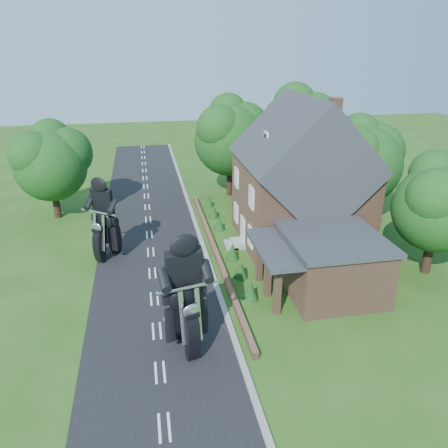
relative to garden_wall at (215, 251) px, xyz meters
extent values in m
plane|color=#234B15|center=(-4.30, -5.00, -0.20)|extent=(120.00, 120.00, 0.00)
cube|color=black|center=(-4.30, -5.00, -0.19)|extent=(7.00, 80.00, 0.02)
cube|color=gray|center=(-0.65, -5.00, -0.14)|extent=(0.30, 80.00, 0.12)
cube|color=brown|center=(0.00, 0.00, 0.00)|extent=(0.30, 22.00, 0.40)
cube|color=brown|center=(6.20, 1.00, 2.80)|extent=(8.00, 8.00, 6.00)
cube|color=#292C31|center=(6.20, 1.00, 5.80)|extent=(8.48, 8.64, 8.48)
cube|color=brown|center=(8.20, 1.00, 9.00)|extent=(0.60, 0.90, 1.60)
cube|color=white|center=(3.60, 1.00, 7.30)|extent=(0.12, 0.80, 0.90)
cube|color=black|center=(3.54, 1.00, 7.30)|extent=(0.04, 0.55, 0.65)
cube|color=white|center=(2.14, 1.00, 0.85)|extent=(0.10, 1.10, 2.10)
cube|color=gray|center=(1.80, 1.00, -0.05)|extent=(0.80, 1.60, 0.30)
cube|color=gray|center=(1.30, 1.00, -0.12)|extent=(0.80, 1.60, 0.15)
cube|color=white|center=(2.14, -1.20, 1.40)|extent=(0.10, 1.10, 1.40)
cube|color=black|center=(2.12, -1.20, 1.40)|extent=(0.04, 0.92, 1.22)
cube|color=white|center=(2.14, 3.20, 1.40)|extent=(0.10, 1.10, 1.40)
cube|color=black|center=(2.12, 3.20, 1.40)|extent=(0.04, 0.92, 1.22)
cube|color=white|center=(2.14, -1.20, 4.10)|extent=(0.10, 1.10, 1.40)
cube|color=black|center=(2.12, -1.20, 4.10)|extent=(0.04, 0.92, 1.22)
cube|color=white|center=(2.14, 3.20, 4.10)|extent=(0.10, 1.10, 1.40)
cube|color=black|center=(2.12, 3.20, 4.10)|extent=(0.04, 0.92, 1.22)
cube|color=brown|center=(5.70, -5.80, 1.40)|extent=(5.00, 5.60, 3.20)
cube|color=#292C31|center=(5.70, -5.80, 3.12)|extent=(5.30, 5.94, 0.24)
cube|color=#292C31|center=(2.60, -5.80, 2.75)|extent=(2.60, 5.32, 0.22)
cube|color=brown|center=(2.00, -7.60, 1.20)|extent=(0.35, 0.35, 2.80)
cube|color=brown|center=(2.00, -5.80, 1.20)|extent=(0.35, 0.35, 2.80)
cube|color=brown|center=(2.00, -4.00, 1.20)|extent=(0.35, 0.35, 2.80)
cylinder|color=black|center=(12.70, -5.00, 1.20)|extent=(0.56, 0.56, 2.80)
sphere|color=#123F12|center=(12.70, -5.00, 4.03)|extent=(5.20, 5.20, 5.20)
sphere|color=#123F12|center=(11.79, -5.78, 5.07)|extent=(3.22, 3.22, 3.22)
sphere|color=#123F12|center=(12.80, -3.96, 5.85)|extent=(2.86, 2.86, 2.86)
cylinder|color=black|center=(12.20, 3.50, 1.30)|extent=(0.56, 0.56, 3.00)
sphere|color=#123F12|center=(12.20, 3.50, 4.45)|extent=(6.00, 6.00, 6.00)
sphere|color=#123F12|center=(13.55, 4.10, 5.35)|extent=(4.32, 4.32, 4.32)
sphere|color=#123F12|center=(11.15, 2.60, 5.65)|extent=(3.72, 3.72, 3.72)
sphere|color=#123F12|center=(12.30, 4.70, 6.55)|extent=(3.30, 3.30, 3.30)
cylinder|color=black|center=(9.70, 11.00, 1.60)|extent=(0.56, 0.56, 3.60)
sphere|color=#123F12|center=(9.70, 11.00, 5.38)|extent=(7.20, 7.20, 7.20)
sphere|color=#123F12|center=(11.32, 11.72, 6.46)|extent=(5.18, 5.18, 5.18)
sphere|color=#123F12|center=(8.44, 9.92, 6.82)|extent=(4.46, 4.46, 4.46)
sphere|color=#123F12|center=(9.80, 12.44, 7.90)|extent=(3.96, 3.96, 3.96)
cylinder|color=black|center=(3.70, 12.00, 1.50)|extent=(0.56, 0.56, 3.40)
sphere|color=#123F12|center=(3.70, 12.00, 4.96)|extent=(6.40, 6.40, 6.40)
sphere|color=#123F12|center=(5.14, 12.64, 5.92)|extent=(4.61, 4.61, 4.61)
sphere|color=#123F12|center=(2.58, 11.04, 6.24)|extent=(3.97, 3.97, 3.97)
sphere|color=#123F12|center=(3.80, 13.28, 7.20)|extent=(3.52, 3.52, 3.52)
cylinder|color=black|center=(-11.30, 9.00, 1.20)|extent=(0.56, 0.56, 2.80)
sphere|color=#123F12|center=(-11.30, 9.00, 4.14)|extent=(5.60, 5.60, 5.60)
sphere|color=#123F12|center=(-10.04, 9.56, 4.98)|extent=(4.03, 4.03, 4.03)
sphere|color=#123F12|center=(-12.28, 8.16, 5.26)|extent=(3.47, 3.47, 3.47)
sphere|color=#123F12|center=(-11.20, 10.12, 6.10)|extent=(3.08, 3.08, 3.08)
cone|color=#123913|center=(1.00, -6.00, 0.35)|extent=(0.90, 0.90, 1.10)
cone|color=#123913|center=(1.00, -3.50, 0.35)|extent=(0.90, 0.90, 1.10)
cone|color=#123913|center=(1.00, -1.00, 0.35)|extent=(0.90, 0.90, 1.10)
cone|color=#123913|center=(1.00, 4.00, 0.35)|extent=(0.90, 0.90, 1.10)
cone|color=#123913|center=(1.00, 6.50, 0.35)|extent=(0.90, 0.90, 1.10)
cone|color=#123913|center=(1.00, 9.00, 0.35)|extent=(0.90, 0.90, 1.10)
camera|label=1|loc=(-4.36, -26.28, 13.07)|focal=35.00mm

